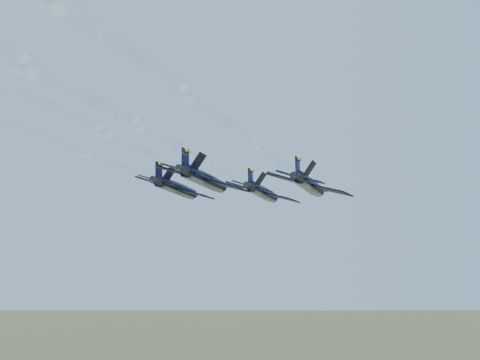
{
  "coord_description": "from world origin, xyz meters",
  "views": [
    {
      "loc": [
        4.81,
        -94.46,
        93.58
      ],
      "look_at": [
        3.88,
        4.15,
        101.85
      ],
      "focal_mm": 55.0,
      "sensor_mm": 36.0,
      "label": 1
    }
  ],
  "objects_px": {
    "jet_left": "(177,188)",
    "jet_right": "(310,185)",
    "jet_lead": "(263,192)",
    "jet_slot": "(205,180)"
  },
  "relations": [
    {
      "from": "jet_left",
      "to": "jet_slot",
      "type": "relative_size",
      "value": 1.0
    },
    {
      "from": "jet_left",
      "to": "jet_right",
      "type": "distance_m",
      "value": 18.56
    },
    {
      "from": "jet_lead",
      "to": "jet_slot",
      "type": "bearing_deg",
      "value": -89.92
    },
    {
      "from": "jet_lead",
      "to": "jet_left",
      "type": "bearing_deg",
      "value": -126.05
    },
    {
      "from": "jet_slot",
      "to": "jet_right",
      "type": "bearing_deg",
      "value": 50.55
    },
    {
      "from": "jet_left",
      "to": "jet_slot",
      "type": "bearing_deg",
      "value": -53.96
    },
    {
      "from": "jet_right",
      "to": "jet_slot",
      "type": "bearing_deg",
      "value": -129.45
    },
    {
      "from": "jet_right",
      "to": "jet_left",
      "type": "bearing_deg",
      "value": 179.77
    },
    {
      "from": "jet_lead",
      "to": "jet_left",
      "type": "relative_size",
      "value": 1.0
    },
    {
      "from": "jet_left",
      "to": "jet_slot",
      "type": "xyz_separation_m",
      "value": [
        4.63,
        -14.11,
        0.0
      ]
    }
  ]
}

